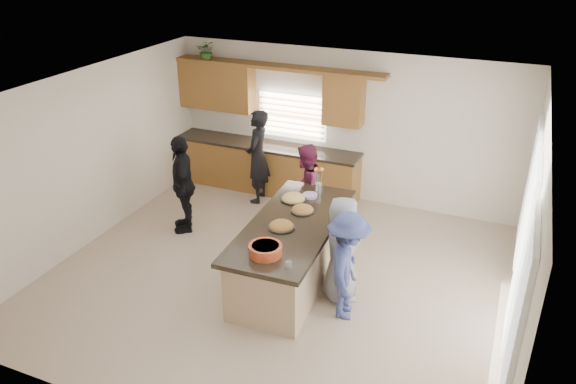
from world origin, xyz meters
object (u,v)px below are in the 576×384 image
at_px(woman_left_front, 183,184).
at_px(woman_right_back, 347,266).
at_px(salad_bowl, 265,249).
at_px(island, 292,253).
at_px(woman_left_mid, 306,189).
at_px(woman_right_front, 342,249).
at_px(woman_left_back, 258,157).

distance_m(woman_left_front, woman_right_back, 3.46).
bearing_deg(salad_bowl, woman_left_front, 144.32).
distance_m(island, woman_left_mid, 1.55).
bearing_deg(salad_bowl, woman_right_front, 45.91).
bearing_deg(woman_right_back, woman_right_front, 15.96).
height_order(salad_bowl, woman_left_mid, woman_left_mid).
xyz_separation_m(woman_right_back, woman_right_front, (-0.19, 0.35, 0.01)).
relative_size(island, salad_bowl, 6.41).
height_order(salad_bowl, woman_right_back, woman_right_back).
xyz_separation_m(woman_left_front, woman_right_back, (3.24, -1.20, -0.09)).
height_order(woman_left_mid, woman_left_front, woman_left_front).
bearing_deg(woman_left_back, salad_bowl, 19.49).
xyz_separation_m(salad_bowl, woman_right_back, (0.96, 0.44, -0.27)).
bearing_deg(woman_left_front, woman_right_front, 42.46).
distance_m(woman_left_front, woman_right_front, 3.16).
distance_m(woman_left_mid, woman_left_front, 2.05).
distance_m(salad_bowl, woman_left_mid, 2.43).
relative_size(woman_left_front, woman_right_front, 1.10).
bearing_deg(salad_bowl, woman_left_mid, 99.04).
relative_size(island, woman_left_mid, 1.77).
bearing_deg(woman_left_mid, woman_left_back, -118.38).
distance_m(island, woman_left_back, 2.77).
height_order(island, salad_bowl, salad_bowl).
relative_size(woman_left_back, woman_right_back, 1.17).
xyz_separation_m(island, woman_right_back, (0.97, -0.47, 0.30)).
distance_m(woman_left_back, woman_right_front, 3.34).
distance_m(woman_left_back, woman_left_mid, 1.45).
bearing_deg(island, woman_right_back, -28.17).
xyz_separation_m(salad_bowl, woman_left_mid, (-0.38, 2.38, -0.25)).
bearing_deg(salad_bowl, woman_left_back, 117.35).
xyz_separation_m(island, woman_left_front, (-2.27, 0.73, 0.39)).
relative_size(island, woman_left_back, 1.55).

